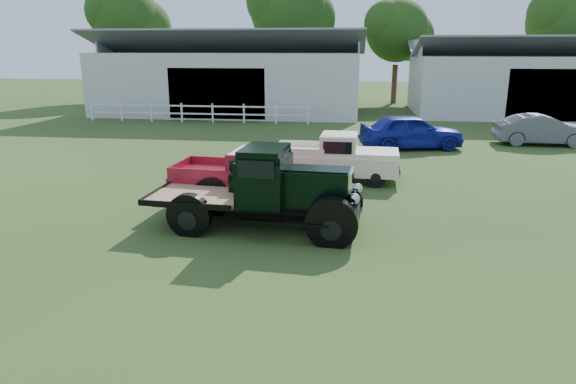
% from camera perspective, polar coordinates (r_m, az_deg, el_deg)
% --- Properties ---
extents(ground, '(120.00, 120.00, 0.00)m').
position_cam_1_polar(ground, '(12.36, -1.65, -6.18)').
color(ground, '#2B411A').
extents(shed_left, '(18.80, 10.20, 5.60)m').
position_cam_1_polar(shed_left, '(38.38, -6.06, 13.09)').
color(shed_left, '#B9B9B9').
rests_on(shed_left, ground).
extents(shed_right, '(16.80, 9.20, 5.20)m').
position_cam_1_polar(shed_right, '(40.24, 25.55, 11.51)').
color(shed_right, '#B9B9B9').
rests_on(shed_right, ground).
extents(fence_rail, '(14.20, 0.16, 1.20)m').
position_cam_1_polar(fence_rail, '(33.06, -10.06, 8.66)').
color(fence_rail, white).
rests_on(fence_rail, ground).
extents(tree_a, '(6.30, 6.30, 10.50)m').
position_cam_1_polar(tree_a, '(48.54, -17.39, 15.96)').
color(tree_a, '#244515').
rests_on(tree_a, ground).
extents(tree_b, '(6.90, 6.90, 11.50)m').
position_cam_1_polar(tree_b, '(45.69, 0.08, 17.32)').
color(tree_b, '#244515').
rests_on(tree_b, ground).
extents(tree_c, '(5.40, 5.40, 9.00)m').
position_cam_1_polar(tree_c, '(44.42, 11.94, 15.42)').
color(tree_c, '#244515').
rests_on(tree_c, ground).
extents(tree_d, '(6.00, 6.00, 10.00)m').
position_cam_1_polar(tree_d, '(48.11, 28.03, 14.57)').
color(tree_d, '#244515').
rests_on(tree_d, ground).
extents(vintage_flatbed, '(5.66, 2.58, 2.19)m').
position_cam_1_polar(vintage_flatbed, '(13.29, -3.04, 0.39)').
color(vintage_flatbed, black).
rests_on(vintage_flatbed, ground).
extents(red_pickup, '(5.00, 2.29, 1.77)m').
position_cam_1_polar(red_pickup, '(15.06, -3.91, 1.42)').
color(red_pickup, maroon).
rests_on(red_pickup, ground).
extents(white_pickup, '(4.56, 1.92, 1.65)m').
position_cam_1_polar(white_pickup, '(18.30, 5.38, 3.81)').
color(white_pickup, '#EDE9C5').
rests_on(white_pickup, ground).
extents(misc_car_blue, '(5.04, 2.84, 1.62)m').
position_cam_1_polar(misc_car_blue, '(24.74, 13.51, 6.57)').
color(misc_car_blue, navy).
rests_on(misc_car_blue, ground).
extents(misc_car_grey, '(4.43, 1.61, 1.45)m').
position_cam_1_polar(misc_car_grey, '(27.87, 26.43, 6.19)').
color(misc_car_grey, '#4F5157').
rests_on(misc_car_grey, ground).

